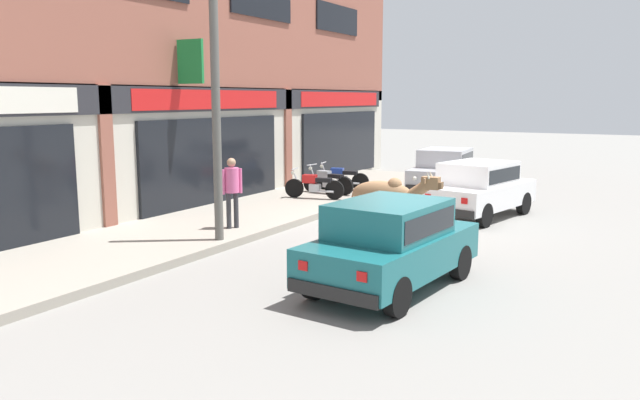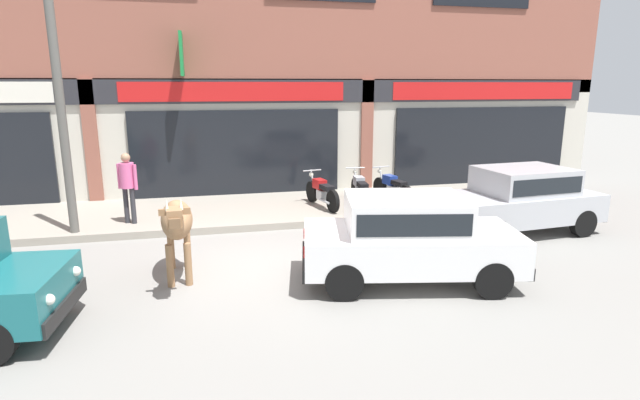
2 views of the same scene
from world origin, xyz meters
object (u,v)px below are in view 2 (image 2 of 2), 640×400
at_px(car_2, 408,235).
at_px(motorcycle_0, 322,192).
at_px(car_0, 520,197).
at_px(cow, 177,222).
at_px(motorcycle_1, 360,189).
at_px(utility_pole, 60,101).
at_px(motorcycle_2, 392,188).
at_px(pedestrian, 127,181).

relative_size(car_2, motorcycle_0, 2.13).
relative_size(car_0, motorcycle_0, 2.07).
bearing_deg(cow, car_2, -15.06).
height_order(motorcycle_0, motorcycle_1, same).
xyz_separation_m(car_2, utility_pole, (-5.99, 3.79, 2.09)).
xyz_separation_m(car_0, motorcycle_2, (-1.92, 2.79, -0.26)).
height_order(car_0, pedestrian, pedestrian).
bearing_deg(car_0, utility_pole, 170.09).
xyz_separation_m(motorcycle_0, motorcycle_1, (1.06, 0.13, 0.00)).
xyz_separation_m(motorcycle_1, utility_pole, (-6.72, -1.12, 2.35)).
distance_m(motorcycle_2, utility_pole, 8.07).
bearing_deg(utility_pole, motorcycle_0, 9.94).
bearing_deg(motorcycle_0, car_0, -34.35).
xyz_separation_m(motorcycle_0, utility_pole, (-5.66, -0.99, 2.35)).
xyz_separation_m(car_2, motorcycle_2, (1.64, 4.92, -0.26)).
relative_size(car_2, motorcycle_2, 2.13).
height_order(car_0, utility_pole, utility_pole).
distance_m(car_2, motorcycle_0, 4.80).
xyz_separation_m(car_0, utility_pole, (-9.55, 1.67, 2.09)).
xyz_separation_m(car_0, motorcycle_1, (-2.83, 2.79, -0.26)).
distance_m(car_2, pedestrian, 6.52).
relative_size(motorcycle_2, utility_pole, 0.33).
bearing_deg(cow, motorcycle_2, 36.14).
distance_m(car_2, motorcycle_2, 5.19).
height_order(pedestrian, utility_pole, utility_pole).
distance_m(cow, motorcycle_2, 6.66).
bearing_deg(pedestrian, car_0, -14.20).
xyz_separation_m(pedestrian, utility_pole, (-1.08, -0.48, 1.76)).
bearing_deg(pedestrian, utility_pole, -156.15).
distance_m(cow, motorcycle_0, 5.10).
bearing_deg(car_2, motorcycle_0, 93.98).
distance_m(motorcycle_0, utility_pole, 6.21).
relative_size(cow, car_0, 0.58).
relative_size(car_2, pedestrian, 2.38).
height_order(car_0, car_2, same).
height_order(car_2, motorcycle_2, car_2).
height_order(cow, motorcycle_1, cow).
distance_m(cow, pedestrian, 3.48).
xyz_separation_m(car_2, motorcycle_1, (0.73, 4.91, -0.26)).
distance_m(motorcycle_1, pedestrian, 5.71).
bearing_deg(car_0, car_2, -149.21).
relative_size(pedestrian, utility_pole, 0.29).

